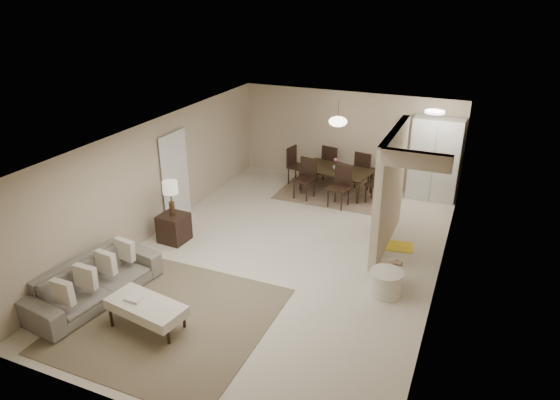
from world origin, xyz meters
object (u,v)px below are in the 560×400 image
at_px(wicker_basket, 392,279).
at_px(dining_table, 335,181).
at_px(sofa, 94,281).
at_px(round_pouf, 386,283).
at_px(ottoman_bench, 146,308).
at_px(pantry_cabinet, 435,159).
at_px(side_table, 174,228).

bearing_deg(wicker_basket, dining_table, 120.47).
distance_m(sofa, round_pouf, 5.12).
relative_size(sofa, round_pouf, 4.08).
relative_size(sofa, wicker_basket, 6.68).
xyz_separation_m(ottoman_bench, wicker_basket, (3.37, 2.73, -0.22)).
bearing_deg(pantry_cabinet, side_table, -136.30).
distance_m(pantry_cabinet, side_table, 6.61).
distance_m(pantry_cabinet, round_pouf, 4.86).
xyz_separation_m(side_table, wicker_basket, (4.65, 0.06, -0.15)).
bearing_deg(side_table, round_pouf, -3.05).
relative_size(wicker_basket, dining_table, 0.19).
relative_size(sofa, side_table, 3.94).
height_order(wicker_basket, dining_table, dining_table).
height_order(round_pouf, dining_table, dining_table).
relative_size(ottoman_bench, wicker_basket, 3.87).
height_order(ottoman_bench, round_pouf, ottoman_bench).
height_order(sofa, ottoman_bench, sofa).
relative_size(round_pouf, dining_table, 0.32).
bearing_deg(wicker_basket, pantry_cabinet, 88.74).
relative_size(pantry_cabinet, sofa, 0.88).
distance_m(round_pouf, wicker_basket, 0.32).
bearing_deg(pantry_cabinet, ottoman_bench, -115.70).
distance_m(pantry_cabinet, sofa, 8.44).
height_order(ottoman_bench, dining_table, dining_table).
bearing_deg(wicker_basket, round_pouf, -98.32).
distance_m(wicker_basket, dining_table, 4.50).
bearing_deg(sofa, dining_table, -12.95).
distance_m(round_pouf, dining_table, 4.74).
height_order(sofa, wicker_basket, sofa).
bearing_deg(sofa, side_table, 6.85).
bearing_deg(sofa, wicker_basket, -54.63).
relative_size(pantry_cabinet, dining_table, 1.14).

